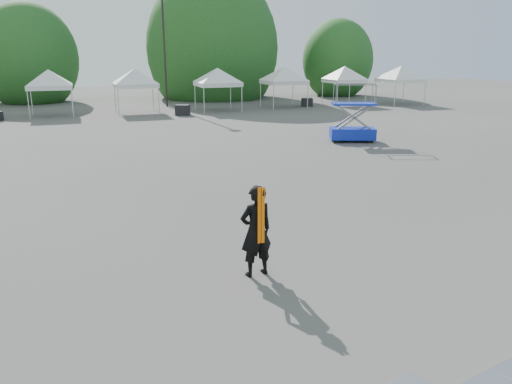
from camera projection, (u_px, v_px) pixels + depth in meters
name	position (u px, v px, depth m)	size (l,w,h in m)	color
ground	(268.00, 238.00, 12.77)	(120.00, 120.00, 0.00)	#474442
light_pole_east	(164.00, 39.00, 41.22)	(0.60, 0.25, 9.80)	black
tree_mid_w	(29.00, 58.00, 45.34)	(4.16, 4.16, 6.33)	#382314
tree_mid_e	(213.00, 48.00, 49.68)	(5.12, 5.12, 7.79)	#382314
tree_far_e	(338.00, 60.00, 52.41)	(3.84, 3.84, 5.84)	#382314
tent_d	(48.00, 73.00, 35.80)	(4.34, 4.34, 3.88)	silver
tent_e	(135.00, 72.00, 37.71)	(4.45, 4.45, 3.88)	silver
tent_f	(217.00, 71.00, 38.92)	(4.54, 4.54, 3.88)	silver
tent_g	(284.00, 70.00, 41.41)	(4.57, 4.57, 3.88)	silver
tent_h	(345.00, 69.00, 43.29)	(4.19, 4.19, 3.88)	silver
tent_extra_8	(401.00, 69.00, 43.80)	(4.63, 4.63, 3.88)	silver
man	(256.00, 231.00, 10.42)	(0.79, 0.58, 1.99)	black
scissor_lift	(353.00, 113.00, 25.92)	(2.56, 1.89, 2.98)	#0D11B2
crate_mid	(183.00, 110.00, 36.90)	(0.99, 0.77, 0.77)	black
crate_east	(307.00, 102.00, 42.76)	(0.89, 0.69, 0.69)	black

